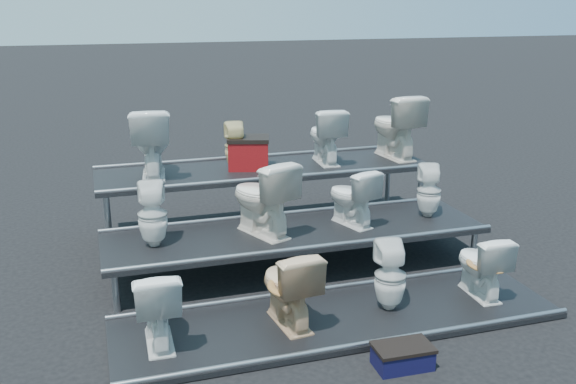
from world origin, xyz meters
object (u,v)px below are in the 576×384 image
object	(u,v)px
toilet_0	(157,305)
step_stool	(403,358)
toilet_8	(151,142)
red_crate	(249,155)
toilet_2	(390,276)
toilet_7	(429,191)
toilet_6	(352,197)
toilet_4	(153,215)
toilet_1	(289,286)
toilet_9	(235,146)
toilet_5	(262,197)
toilet_10	(326,135)
toilet_3	(481,264)
toilet_11	(395,126)

from	to	relation	value
toilet_0	step_stool	bearing A→B (deg)	156.24
toilet_8	red_crate	world-z (taller)	toilet_8
toilet_2	toilet_7	world-z (taller)	toilet_7
toilet_0	toilet_2	distance (m)	2.19
toilet_7	red_crate	xyz separation A→B (m)	(-1.84, 1.31, 0.27)
toilet_6	toilet_4	bearing A→B (deg)	-17.50
toilet_6	toilet_7	xyz separation A→B (m)	(0.98, 0.00, -0.02)
toilet_6	toilet_7	distance (m)	0.98
toilet_1	toilet_9	world-z (taller)	toilet_9
toilet_0	toilet_6	world-z (taller)	toilet_6
toilet_5	toilet_9	world-z (taller)	toilet_9
toilet_9	toilet_10	distance (m)	1.20
toilet_9	red_crate	distance (m)	0.21
toilet_3	red_crate	xyz separation A→B (m)	(-1.72, 2.61, 0.65)
toilet_3	toilet_11	distance (m)	2.77
toilet_3	red_crate	size ratio (longest dim) A/B	1.33
toilet_11	red_crate	xyz separation A→B (m)	(-2.02, 0.01, -0.25)
toilet_0	toilet_5	size ratio (longest dim) A/B	0.85
toilet_1	toilet_7	distance (m)	2.51
toilet_6	toilet_7	world-z (taller)	toilet_6
toilet_2	toilet_7	size ratio (longest dim) A/B	1.09
toilet_0	toilet_1	xyz separation A→B (m)	(1.18, 0.00, 0.02)
toilet_4	toilet_5	distance (m)	1.17
toilet_2	toilet_5	distance (m)	1.66
toilet_3	toilet_11	bearing A→B (deg)	-94.60
toilet_1	toilet_3	xyz separation A→B (m)	(2.01, 0.00, -0.04)
toilet_5	toilet_11	bearing A→B (deg)	-171.71
red_crate	toilet_9	bearing A→B (deg)	-161.39
toilet_5	toilet_7	xyz separation A→B (m)	(2.02, 0.00, -0.11)
toilet_1	red_crate	size ratio (longest dim) A/B	1.51
toilet_9	toilet_3	bearing A→B (deg)	131.10
toilet_0	red_crate	xyz separation A→B (m)	(1.46, 2.61, 0.62)
toilet_3	toilet_10	bearing A→B (deg)	-73.08
toilet_8	toilet_4	bearing A→B (deg)	89.99
toilet_4	toilet_9	world-z (taller)	toilet_9
toilet_1	toilet_6	world-z (taller)	toilet_6
toilet_1	toilet_3	distance (m)	2.01
toilet_11	step_stool	distance (m)	4.02
toilet_7	toilet_8	bearing A→B (deg)	-2.99
toilet_5	toilet_6	xyz separation A→B (m)	(1.04, 0.00, -0.09)
toilet_9	toilet_10	bearing A→B (deg)	-174.96
toilet_6	step_stool	size ratio (longest dim) A/B	1.42
step_stool	red_crate	bearing A→B (deg)	98.66
toilet_5	toilet_6	world-z (taller)	toilet_5
toilet_1	toilet_5	distance (m)	1.38
toilet_5	toilet_3	bearing A→B (deg)	123.35
toilet_1	toilet_2	world-z (taller)	toilet_1
toilet_4	toilet_2	bearing A→B (deg)	152.69
toilet_2	toilet_5	bearing A→B (deg)	-43.36
toilet_2	toilet_10	world-z (taller)	toilet_10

